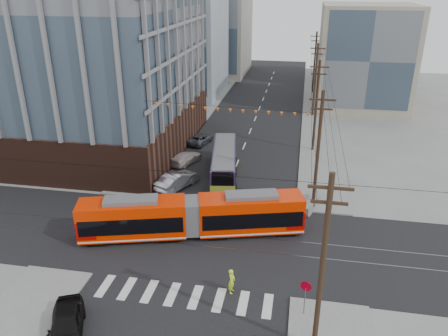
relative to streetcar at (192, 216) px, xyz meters
The scene contains 17 objects.
ground 4.95m from the streetcar, 74.29° to the right, with size 160.00×160.00×0.00m, color slate.
office_building 30.52m from the streetcar, 138.22° to the left, with size 30.00×25.00×28.60m, color #381E16.
bg_bldg_nw_near 50.60m from the streetcar, 108.33° to the left, with size 18.00×16.00×18.00m, color #8C99A5.
bg_bldg_ne_near 47.25m from the streetcar, 68.38° to the left, with size 14.00×14.00×16.00m, color gray.
bg_bldg_nw_far 69.22m from the streetcar, 100.69° to the left, with size 16.00×18.00×20.00m, color gray.
bg_bldg_ne_far 66.60m from the streetcar, 73.14° to the left, with size 16.00×16.00×14.00m, color #8C99A5.
utility_pole_near 14.79m from the streetcar, 47.01° to the right, with size 0.30×0.30×11.00m, color black.
utility_pole_far 52.58m from the streetcar, 79.28° to the left, with size 0.30×0.30×11.00m, color black.
streetcar is the anchor object (origin of this frame).
city_bus 11.89m from the streetcar, 87.89° to the left, with size 2.42×11.16×3.16m, color #36214F, non-canonical shape.
black_sedan 12.96m from the streetcar, 110.67° to the right, with size 1.90×4.72×1.61m, color black.
parked_car_silver 9.17m from the streetcar, 114.13° to the left, with size 1.77×5.08×1.67m, color #A3A4B0.
parked_car_white 15.47m from the streetcar, 107.09° to the left, with size 1.86×4.58×1.33m, color beige.
parked_car_grey 21.84m from the streetcar, 101.68° to the left, with size 2.04×4.43×1.23m, color #40454B.
pedestrian 7.86m from the streetcar, 56.36° to the right, with size 0.66×0.43×1.80m, color #D5FB27.
stop_sign 12.07m from the streetcar, 40.74° to the right, with size 0.74×0.74×2.44m, color #A80016, non-canonical shape.
jersey_barrier 11.75m from the streetcar, 35.04° to the left, with size 0.92×4.08×0.82m, color slate.
Camera 1 is at (6.86, -25.44, 19.39)m, focal length 35.00 mm.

